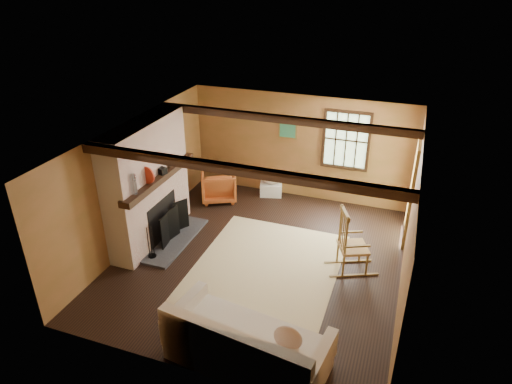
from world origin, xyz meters
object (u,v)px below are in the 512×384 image
at_px(laundry_basket, 271,189).
at_px(armchair, 218,185).
at_px(fireplace, 149,188).
at_px(sofa, 246,348).
at_px(rocking_chair, 351,245).

height_order(laundry_basket, armchair, armchair).
bearing_deg(fireplace, armchair, 74.13).
bearing_deg(armchair, sofa, 92.07).
bearing_deg(rocking_chair, sofa, 135.93).
relative_size(laundry_basket, armchair, 0.64).
xyz_separation_m(sofa, laundry_basket, (-1.26, 4.96, -0.17)).
xyz_separation_m(rocking_chair, armchair, (-3.28, 1.69, -0.15)).
relative_size(fireplace, sofa, 1.04).
bearing_deg(sofa, laundry_basket, 112.17).
height_order(fireplace, laundry_basket, fireplace).
bearing_deg(rocking_chair, fireplace, 69.30).
height_order(sofa, armchair, sofa).
relative_size(fireplace, armchair, 3.06).
bearing_deg(laundry_basket, fireplace, -122.32).
bearing_deg(laundry_basket, sofa, -75.75).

